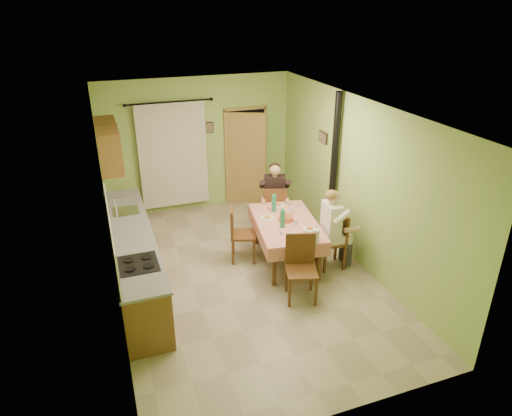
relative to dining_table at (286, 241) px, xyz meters
name	(u,v)px	position (x,y,z in m)	size (l,w,h in m)	color
floor	(244,275)	(-0.84, -0.20, -0.38)	(4.00, 6.00, 0.01)	tan
room_shell	(243,172)	(-0.84, -0.20, 1.44)	(4.04, 6.04, 2.82)	#A5CC69
kitchen_run	(133,256)	(-2.54, 0.20, 0.10)	(0.64, 3.64, 1.56)	brown
upper_cabinets	(108,145)	(-2.66, 1.50, 1.57)	(0.35, 1.40, 0.70)	brown
curtain	(173,155)	(-1.39, 2.70, 0.88)	(1.70, 0.07, 2.22)	black
doorway	(246,157)	(0.20, 2.69, 0.67)	(0.96, 0.38, 2.15)	black
dining_table	(286,241)	(0.00, 0.00, 0.00)	(1.26, 1.82, 0.76)	#DC8779
tableware	(289,221)	(0.00, -0.10, 0.45)	(0.76, 1.66, 0.33)	white
chair_far	(274,220)	(0.20, 1.03, -0.09)	(0.56, 0.56, 1.00)	#5A3518
chair_near	(301,281)	(-0.22, -1.09, -0.09)	(0.56, 0.56, 1.02)	#5A3518
chair_right	(331,251)	(0.66, -0.43, -0.09)	(0.44, 0.44, 0.97)	#5A3518
chair_left	(243,244)	(-0.69, 0.31, -0.09)	(0.54, 0.54, 0.98)	#5A3518
man_far	(275,191)	(0.20, 1.04, 0.50)	(0.64, 0.57, 1.39)	black
man_right	(333,220)	(0.65, -0.43, 0.50)	(0.49, 0.60, 1.39)	white
stove_flue	(332,190)	(1.06, 0.40, 0.64)	(0.24, 0.24, 2.80)	black
picture_back	(209,128)	(-0.59, 2.77, 1.37)	(0.19, 0.03, 0.23)	black
picture_right	(323,137)	(1.13, 1.00, 1.47)	(0.03, 0.31, 0.21)	brown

